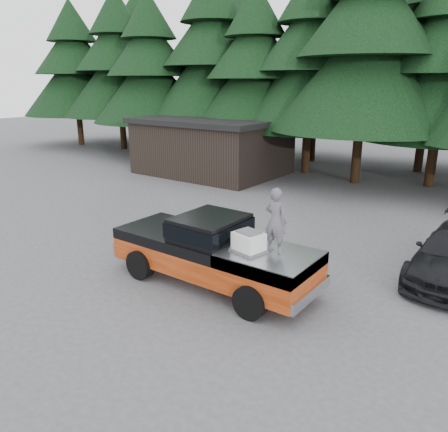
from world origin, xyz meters
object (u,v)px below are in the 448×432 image
Objects in this scene: pickup_truck at (213,261)px; air_compressor at (249,243)px; man_on_bed at (276,220)px; utility_building at (212,145)px.

air_compressor is (1.31, -0.25, 0.90)m from pickup_truck.
man_on_bed reaches higher than pickup_truck.
man_on_bed is at bearing 46.51° from air_compressor.
air_compressor is 0.87m from man_on_bed.
utility_building is (-9.39, 12.08, 1.00)m from pickup_truck.
pickup_truck is at bearing -178.62° from air_compressor.
air_compressor is at bearing -10.75° from pickup_truck.
utility_building reaches higher than man_on_bed.
man_on_bed is 0.19× the size of utility_building.
pickup_truck is 3.67× the size of man_on_bed.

